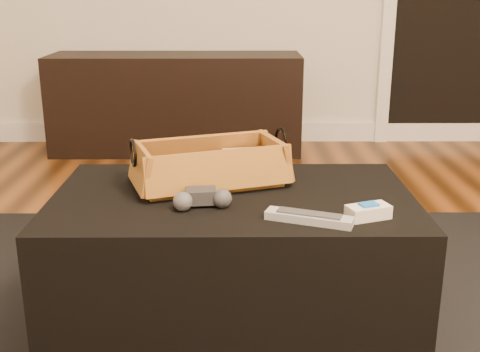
{
  "coord_description": "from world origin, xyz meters",
  "views": [
    {
      "loc": [
        -0.11,
        -1.17,
        0.98
      ],
      "look_at": [
        -0.1,
        0.39,
        0.49
      ],
      "focal_mm": 45.0,
      "sensor_mm": 36.0,
      "label": 1
    }
  ],
  "objects_px": {
    "cream_gadget": "(368,212)",
    "silver_remote": "(309,218)",
    "game_controller": "(202,198)",
    "tv_remote": "(205,178)",
    "media_cabinet": "(176,103)",
    "wicker_basket": "(210,167)",
    "ottoman": "(233,263)"
  },
  "relations": [
    {
      "from": "tv_remote",
      "to": "media_cabinet",
      "type": "bearing_deg",
      "value": 72.74
    },
    {
      "from": "media_cabinet",
      "to": "ottoman",
      "type": "height_order",
      "value": "media_cabinet"
    },
    {
      "from": "ottoman",
      "to": "tv_remote",
      "type": "bearing_deg",
      "value": 141.27
    },
    {
      "from": "silver_remote",
      "to": "media_cabinet",
      "type": "bearing_deg",
      "value": 103.39
    },
    {
      "from": "game_controller",
      "to": "cream_gadget",
      "type": "xyz_separation_m",
      "value": [
        0.42,
        -0.08,
        -0.01
      ]
    },
    {
      "from": "silver_remote",
      "to": "cream_gadget",
      "type": "height_order",
      "value": "cream_gadget"
    },
    {
      "from": "wicker_basket",
      "to": "game_controller",
      "type": "bearing_deg",
      "value": -94.3
    },
    {
      "from": "tv_remote",
      "to": "silver_remote",
      "type": "bearing_deg",
      "value": -70.29
    },
    {
      "from": "media_cabinet",
      "to": "game_controller",
      "type": "xyz_separation_m",
      "value": [
        0.28,
        -2.2,
        0.16
      ]
    },
    {
      "from": "wicker_basket",
      "to": "silver_remote",
      "type": "xyz_separation_m",
      "value": [
        0.25,
        -0.29,
        -0.04
      ]
    },
    {
      "from": "silver_remote",
      "to": "cream_gadget",
      "type": "relative_size",
      "value": 1.84
    },
    {
      "from": "tv_remote",
      "to": "silver_remote",
      "type": "relative_size",
      "value": 1.07
    },
    {
      "from": "media_cabinet",
      "to": "tv_remote",
      "type": "bearing_deg",
      "value": -82.18
    },
    {
      "from": "tv_remote",
      "to": "wicker_basket",
      "type": "bearing_deg",
      "value": 30.87
    },
    {
      "from": "tv_remote",
      "to": "wicker_basket",
      "type": "relative_size",
      "value": 0.48
    },
    {
      "from": "media_cabinet",
      "to": "ottoman",
      "type": "bearing_deg",
      "value": -80.25
    },
    {
      "from": "tv_remote",
      "to": "cream_gadget",
      "type": "height_order",
      "value": "same"
    },
    {
      "from": "game_controller",
      "to": "cream_gadget",
      "type": "height_order",
      "value": "game_controller"
    },
    {
      "from": "ottoman",
      "to": "silver_remote",
      "type": "relative_size",
      "value": 4.56
    },
    {
      "from": "wicker_basket",
      "to": "silver_remote",
      "type": "distance_m",
      "value": 0.39
    },
    {
      "from": "tv_remote",
      "to": "game_controller",
      "type": "height_order",
      "value": "game_controller"
    },
    {
      "from": "media_cabinet",
      "to": "cream_gadget",
      "type": "height_order",
      "value": "media_cabinet"
    },
    {
      "from": "cream_gadget",
      "to": "silver_remote",
      "type": "bearing_deg",
      "value": -170.82
    },
    {
      "from": "media_cabinet",
      "to": "ottoman",
      "type": "xyz_separation_m",
      "value": [
        0.36,
        -2.1,
        -0.08
      ]
    },
    {
      "from": "game_controller",
      "to": "silver_remote",
      "type": "height_order",
      "value": "game_controller"
    },
    {
      "from": "ottoman",
      "to": "game_controller",
      "type": "height_order",
      "value": "game_controller"
    },
    {
      "from": "wicker_basket",
      "to": "tv_remote",
      "type": "bearing_deg",
      "value": -124.04
    },
    {
      "from": "media_cabinet",
      "to": "cream_gadget",
      "type": "bearing_deg",
      "value": -72.96
    },
    {
      "from": "media_cabinet",
      "to": "ottoman",
      "type": "relative_size",
      "value": 1.51
    },
    {
      "from": "ottoman",
      "to": "cream_gadget",
      "type": "relative_size",
      "value": 8.41
    },
    {
      "from": "ottoman",
      "to": "tv_remote",
      "type": "height_order",
      "value": "tv_remote"
    },
    {
      "from": "silver_remote",
      "to": "wicker_basket",
      "type": "bearing_deg",
      "value": 130.77
    }
  ]
}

